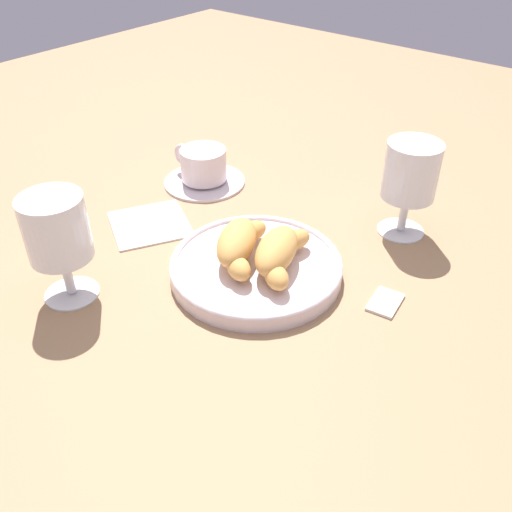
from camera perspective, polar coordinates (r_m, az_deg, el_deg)
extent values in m
plane|color=#997551|center=(0.74, -0.84, -1.94)|extent=(2.20, 2.20, 0.00)
cylinder|color=silver|center=(0.73, 0.00, -1.29)|extent=(0.23, 0.23, 0.02)
torus|color=silver|center=(0.73, 0.00, -0.68)|extent=(0.23, 0.23, 0.01)
ellipsoid|color=#D6994C|center=(0.72, -2.07, 1.39)|extent=(0.11, 0.09, 0.04)
ellipsoid|color=#D6994C|center=(0.69, -1.78, -1.25)|extent=(0.05, 0.05, 0.03)
ellipsoid|color=#D6994C|center=(0.76, -0.37, 2.57)|extent=(0.05, 0.03, 0.03)
ellipsoid|color=#D6994C|center=(0.71, 2.11, 0.59)|extent=(0.11, 0.08, 0.04)
ellipsoid|color=#D6994C|center=(0.68, 2.11, -2.15)|extent=(0.05, 0.05, 0.03)
ellipsoid|color=#D6994C|center=(0.74, 4.04, 1.69)|extent=(0.05, 0.04, 0.03)
cylinder|color=silver|center=(0.95, -5.28, 7.68)|extent=(0.14, 0.14, 0.01)
cylinder|color=silver|center=(0.94, -5.38, 9.32)|extent=(0.08, 0.08, 0.05)
cylinder|color=brown|center=(0.93, -5.45, 10.53)|extent=(0.07, 0.07, 0.01)
torus|color=silver|center=(0.97, -7.37, 10.16)|extent=(0.01, 0.04, 0.04)
cylinder|color=white|center=(0.74, -18.28, -3.57)|extent=(0.07, 0.07, 0.01)
cylinder|color=white|center=(0.73, -18.71, -1.74)|extent=(0.01, 0.01, 0.05)
cylinder|color=white|center=(0.69, -19.77, 2.71)|extent=(0.08, 0.08, 0.08)
cylinder|color=#E0CC4C|center=(0.70, -19.55, 1.78)|extent=(0.07, 0.07, 0.05)
cylinder|color=white|center=(0.85, 14.55, 2.61)|extent=(0.07, 0.07, 0.01)
cylinder|color=white|center=(0.84, 14.85, 4.32)|extent=(0.01, 0.01, 0.05)
cylinder|color=white|center=(0.80, 15.58, 8.42)|extent=(0.08, 0.08, 0.08)
cylinder|color=#E0CC4C|center=(0.80, 15.54, 8.17)|extent=(0.07, 0.07, 0.07)
cube|color=white|center=(0.71, 13.08, -4.51)|extent=(0.05, 0.04, 0.01)
cube|color=silver|center=(0.85, -10.56, 3.43)|extent=(0.15, 0.15, 0.01)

